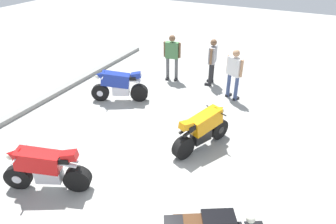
% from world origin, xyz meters
% --- Properties ---
extents(ground_plane, '(40.00, 40.00, 0.00)m').
position_xyz_m(ground_plane, '(0.00, 0.00, 0.00)').
color(ground_plane, '#9E9E99').
extents(curb_edge, '(14.00, 0.30, 0.15)m').
position_xyz_m(curb_edge, '(0.00, 4.60, 0.07)').
color(curb_edge, gray).
rests_on(curb_edge, ground).
extents(motorcycle_blue_sportbike, '(1.07, 1.83, 1.14)m').
position_xyz_m(motorcycle_blue_sportbike, '(2.13, 2.25, 0.59)').
color(motorcycle_blue_sportbike, black).
rests_on(motorcycle_blue_sportbike, ground).
extents(motorcycle_red_sportbike, '(1.03, 1.85, 1.14)m').
position_xyz_m(motorcycle_red_sportbike, '(-2.10, 1.26, 0.59)').
color(motorcycle_red_sportbike, black).
rests_on(motorcycle_red_sportbike, ground).
extents(motorcycle_orange_sportbike, '(1.86, 1.02, 1.14)m').
position_xyz_m(motorcycle_orange_sportbike, '(0.91, -1.28, 0.59)').
color(motorcycle_orange_sportbike, black).
rests_on(motorcycle_orange_sportbike, ground).
extents(person_in_white_shirt, '(0.48, 0.65, 1.78)m').
position_xyz_m(person_in_white_shirt, '(4.04, -1.18, 1.03)').
color(person_in_white_shirt, '#384772').
rests_on(person_in_white_shirt, ground).
extents(person_in_green_shirt, '(0.39, 0.68, 1.79)m').
position_xyz_m(person_in_green_shirt, '(4.58, 1.42, 1.04)').
color(person_in_green_shirt, '#59595B').
rests_on(person_in_green_shirt, ground).
extents(person_in_gray_shirt, '(0.68, 0.35, 1.77)m').
position_xyz_m(person_in_gray_shirt, '(4.85, -0.12, 1.02)').
color(person_in_gray_shirt, '#262628').
rests_on(person_in_gray_shirt, ground).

